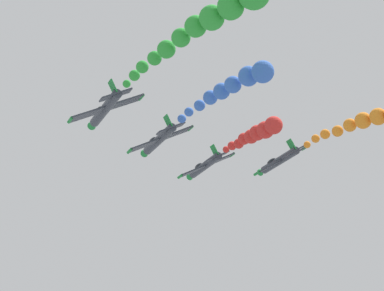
{
  "coord_description": "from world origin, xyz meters",
  "views": [
    {
      "loc": [
        -35.01,
        -81.56,
        92.28
      ],
      "look_at": [
        0.0,
        0.0,
        125.67
      ],
      "focal_mm": 67.68,
      "sensor_mm": 36.0,
      "label": 1
    }
  ],
  "objects_px": {
    "airplane_left_inner": "(159,140)",
    "airplane_right_inner": "(279,161)",
    "airplane_lead": "(205,166)",
    "airplane_left_outer": "(105,109)"
  },
  "relations": [
    {
      "from": "airplane_left_inner",
      "to": "airplane_right_inner",
      "type": "height_order",
      "value": "airplane_right_inner"
    },
    {
      "from": "airplane_lead",
      "to": "airplane_right_inner",
      "type": "bearing_deg",
      "value": -38.36
    },
    {
      "from": "airplane_left_inner",
      "to": "airplane_right_inner",
      "type": "distance_m",
      "value": 18.89
    },
    {
      "from": "airplane_right_inner",
      "to": "airplane_left_outer",
      "type": "xyz_separation_m",
      "value": [
        -28.02,
        -9.21,
        -0.61
      ]
    },
    {
      "from": "airplane_lead",
      "to": "airplane_right_inner",
      "type": "xyz_separation_m",
      "value": [
        8.4,
        -6.65,
        -0.23
      ]
    },
    {
      "from": "airplane_left_inner",
      "to": "airplane_right_inner",
      "type": "bearing_deg",
      "value": 6.57
    },
    {
      "from": "airplane_left_inner",
      "to": "airplane_right_inner",
      "type": "relative_size",
      "value": 1.0
    },
    {
      "from": "airplane_lead",
      "to": "airplane_right_inner",
      "type": "relative_size",
      "value": 1.0
    },
    {
      "from": "airplane_lead",
      "to": "airplane_left_outer",
      "type": "height_order",
      "value": "airplane_lead"
    },
    {
      "from": "airplane_left_inner",
      "to": "airplane_left_outer",
      "type": "bearing_deg",
      "value": -142.71
    }
  ]
}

